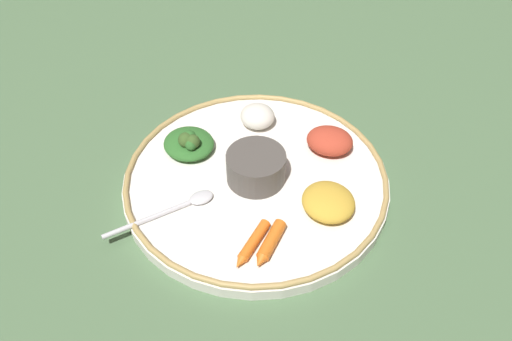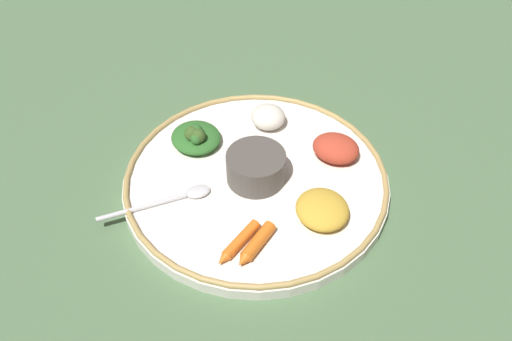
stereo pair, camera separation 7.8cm
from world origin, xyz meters
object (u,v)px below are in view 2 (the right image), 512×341
Objects in this scene: carrot_outer at (256,244)px; carrot_near_spoon at (238,243)px; center_bowl at (256,166)px; greens_pile at (196,137)px; spoon at (173,199)px.

carrot_near_spoon is at bearing -168.49° from carrot_outer.
center_bowl is 0.81× the size of greens_pile.
spoon is 1.60× the size of carrot_near_spoon.
carrot_near_spoon is 0.02m from carrot_outer.
greens_pile is at bearing 135.86° from carrot_outer.
center_bowl reaches higher than spoon.
greens_pile reaches higher than carrot_near_spoon.
carrot_outer reaches higher than carrot_near_spoon.
greens_pile reaches higher than carrot_outer.
greens_pile is (-0.02, 0.11, 0.01)m from spoon.
center_bowl is 0.12m from greens_pile.
center_bowl reaches higher than carrot_near_spoon.
center_bowl is 0.12m from carrot_near_spoon.
carrot_outer reaches higher than spoon.
spoon is 0.12m from greens_pile.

